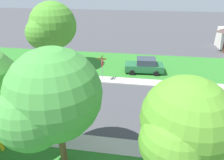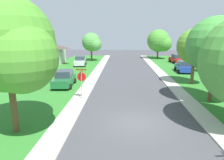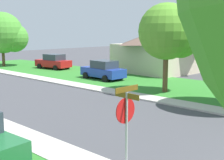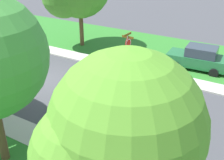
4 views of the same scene
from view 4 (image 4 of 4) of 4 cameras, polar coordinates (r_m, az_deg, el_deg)
name	(u,v)px [view 4 (image 4 of 4)]	position (r m, az deg, el deg)	size (l,w,h in m)	color
ground_plane	(40,80)	(19.38, -14.62, 0.02)	(120.00, 120.00, 0.00)	#424247
stop_sign_far_corner	(128,46)	(19.55, 3.28, 7.10)	(0.92, 0.92, 2.77)	#9E9EA3
car_green_kerbside_mid	(199,58)	(21.00, 17.41, 4.34)	(2.22, 4.39, 1.76)	#1E6033
tree_across_right	(117,133)	(6.84, 0.99, -10.88)	(4.21, 3.92, 6.26)	brown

